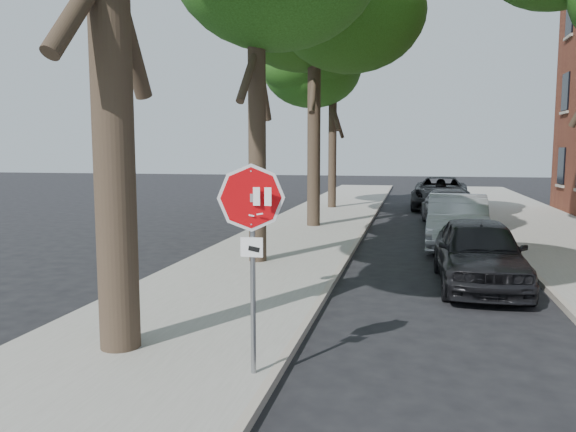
{
  "coord_description": "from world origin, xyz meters",
  "views": [
    {
      "loc": [
        1.18,
        -6.49,
        2.88
      ],
      "look_at": [
        -0.37,
        0.48,
        2.05
      ],
      "focal_mm": 35.0,
      "sensor_mm": 36.0,
      "label": 1
    }
  ],
  "objects_px": {
    "car_a": "(479,252)",
    "car_d": "(440,193)",
    "car_c": "(450,208)",
    "tree_mid_b": "(314,8)",
    "tree_far": "(333,61)",
    "car_b": "(457,222)",
    "stop_sign": "(252,228)"
  },
  "relations": [
    {
      "from": "car_a",
      "to": "car_d",
      "type": "height_order",
      "value": "car_d"
    },
    {
      "from": "car_c",
      "to": "tree_mid_b",
      "type": "bearing_deg",
      "value": -164.41
    },
    {
      "from": "tree_far",
      "to": "car_c",
      "type": "bearing_deg",
      "value": -44.76
    },
    {
      "from": "car_a",
      "to": "car_b",
      "type": "height_order",
      "value": "car_b"
    },
    {
      "from": "tree_far",
      "to": "car_d",
      "type": "relative_size",
      "value": 1.61
    },
    {
      "from": "car_a",
      "to": "car_c",
      "type": "xyz_separation_m",
      "value": [
        0.0,
        9.95,
        -0.04
      ]
    },
    {
      "from": "tree_mid_b",
      "to": "car_d",
      "type": "distance_m",
      "value": 12.0
    },
    {
      "from": "car_b",
      "to": "car_d",
      "type": "height_order",
      "value": "car_d"
    },
    {
      "from": "tree_mid_b",
      "to": "car_b",
      "type": "relative_size",
      "value": 2.16
    },
    {
      "from": "stop_sign",
      "to": "car_d",
      "type": "relative_size",
      "value": 0.45
    },
    {
      "from": "car_a",
      "to": "stop_sign",
      "type": "bearing_deg",
      "value": -120.23
    },
    {
      "from": "stop_sign",
      "to": "tree_mid_b",
      "type": "xyz_separation_m",
      "value": [
        -1.72,
        14.15,
        6.05
      ]
    },
    {
      "from": "car_c",
      "to": "car_a",
      "type": "bearing_deg",
      "value": -93.22
    },
    {
      "from": "car_b",
      "to": "car_d",
      "type": "bearing_deg",
      "value": 92.8
    },
    {
      "from": "stop_sign",
      "to": "tree_far",
      "type": "relative_size",
      "value": 0.28
    },
    {
      "from": "tree_far",
      "to": "tree_mid_b",
      "type": "bearing_deg",
      "value": -87.56
    },
    {
      "from": "car_b",
      "to": "tree_mid_b",
      "type": "bearing_deg",
      "value": 148.55
    },
    {
      "from": "tree_mid_b",
      "to": "car_b",
      "type": "bearing_deg",
      "value": -34.49
    },
    {
      "from": "tree_mid_b",
      "to": "car_a",
      "type": "height_order",
      "value": "tree_mid_b"
    },
    {
      "from": "tree_mid_b",
      "to": "car_a",
      "type": "distance_m",
      "value": 12.08
    },
    {
      "from": "tree_far",
      "to": "car_a",
      "type": "height_order",
      "value": "tree_far"
    },
    {
      "from": "tree_mid_b",
      "to": "car_d",
      "type": "relative_size",
      "value": 1.78
    },
    {
      "from": "stop_sign",
      "to": "car_a",
      "type": "bearing_deg",
      "value": 60.8
    },
    {
      "from": "tree_far",
      "to": "car_c",
      "type": "relative_size",
      "value": 1.95
    },
    {
      "from": "car_a",
      "to": "car_d",
      "type": "relative_size",
      "value": 0.74
    },
    {
      "from": "stop_sign",
      "to": "car_d",
      "type": "distance_m",
      "value": 22.62
    },
    {
      "from": "tree_far",
      "to": "car_d",
      "type": "xyz_separation_m",
      "value": [
        5.27,
        1.22,
        -6.41
      ]
    },
    {
      "from": "car_d",
      "to": "tree_mid_b",
      "type": "bearing_deg",
      "value": -118.23
    },
    {
      "from": "stop_sign",
      "to": "tree_mid_b",
      "type": "relative_size",
      "value": 0.25
    },
    {
      "from": "tree_mid_b",
      "to": "tree_far",
      "type": "distance_m",
      "value": 7.04
    },
    {
      "from": "car_c",
      "to": "car_d",
      "type": "xyz_separation_m",
      "value": [
        -0.05,
        6.5,
        0.11
      ]
    },
    {
      "from": "tree_mid_b",
      "to": "car_c",
      "type": "bearing_deg",
      "value": 18.81
    }
  ]
}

